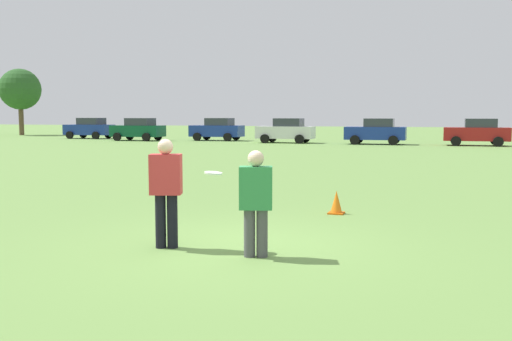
{
  "coord_description": "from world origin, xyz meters",
  "views": [
    {
      "loc": [
        3.13,
        -8.21,
        2.03
      ],
      "look_at": [
        -0.06,
        1.23,
        1.08
      ],
      "focal_mm": 40.31,
      "sensor_mm": 36.0,
      "label": 1
    }
  ],
  "objects_px": {
    "player_thrower": "(166,187)",
    "parked_car_near_right": "(376,131)",
    "player_defender": "(256,198)",
    "frisbee": "(213,173)",
    "parked_car_far_right": "(477,132)",
    "parked_car_center": "(217,129)",
    "traffic_cone": "(336,203)",
    "parked_car_mid_left": "(138,129)",
    "parked_car_near_left": "(90,128)",
    "parked_car_mid_right": "(286,130)"
  },
  "relations": [
    {
      "from": "frisbee",
      "to": "traffic_cone",
      "type": "height_order",
      "value": "frisbee"
    },
    {
      "from": "player_thrower",
      "to": "parked_car_center",
      "type": "relative_size",
      "value": 0.4
    },
    {
      "from": "parked_car_mid_right",
      "to": "player_thrower",
      "type": "bearing_deg",
      "value": -77.43
    },
    {
      "from": "parked_car_near_right",
      "to": "parked_car_far_right",
      "type": "relative_size",
      "value": 1.0
    },
    {
      "from": "traffic_cone",
      "to": "parked_car_mid_left",
      "type": "bearing_deg",
      "value": 126.52
    },
    {
      "from": "parked_car_near_left",
      "to": "parked_car_near_right",
      "type": "xyz_separation_m",
      "value": [
        25.12,
        -2.13,
        0.0
      ]
    },
    {
      "from": "player_thrower",
      "to": "parked_car_mid_left",
      "type": "bearing_deg",
      "value": 120.81
    },
    {
      "from": "parked_car_center",
      "to": "parked_car_near_right",
      "type": "distance_m",
      "value": 13.08
    },
    {
      "from": "player_thrower",
      "to": "parked_car_near_right",
      "type": "height_order",
      "value": "parked_car_near_right"
    },
    {
      "from": "parked_car_mid_right",
      "to": "traffic_cone",
      "type": "bearing_deg",
      "value": -72.42
    },
    {
      "from": "parked_car_near_left",
      "to": "parked_car_far_right",
      "type": "xyz_separation_m",
      "value": [
        31.79,
        -1.84,
        0.0
      ]
    },
    {
      "from": "player_thrower",
      "to": "parked_car_center",
      "type": "distance_m",
      "value": 37.88
    },
    {
      "from": "player_thrower",
      "to": "player_defender",
      "type": "xyz_separation_m",
      "value": [
        1.48,
        -0.09,
        -0.09
      ]
    },
    {
      "from": "parked_car_center",
      "to": "parked_car_near_right",
      "type": "bearing_deg",
      "value": -8.75
    },
    {
      "from": "parked_car_near_right",
      "to": "player_thrower",
      "type": "bearing_deg",
      "value": -88.57
    },
    {
      "from": "player_thrower",
      "to": "parked_car_far_right",
      "type": "height_order",
      "value": "parked_car_far_right"
    },
    {
      "from": "parked_car_mid_left",
      "to": "parked_car_center",
      "type": "relative_size",
      "value": 1.0
    },
    {
      "from": "traffic_cone",
      "to": "parked_car_far_right",
      "type": "bearing_deg",
      "value": 82.46
    },
    {
      "from": "parked_car_near_left",
      "to": "traffic_cone",
      "type": "bearing_deg",
      "value": -48.56
    },
    {
      "from": "traffic_cone",
      "to": "parked_car_near_left",
      "type": "height_order",
      "value": "parked_car_near_left"
    },
    {
      "from": "traffic_cone",
      "to": "parked_car_near_right",
      "type": "bearing_deg",
      "value": 95.31
    },
    {
      "from": "parked_car_near_left",
      "to": "parked_car_mid_left",
      "type": "height_order",
      "value": "same"
    },
    {
      "from": "parked_car_center",
      "to": "traffic_cone",
      "type": "bearing_deg",
      "value": -63.5
    },
    {
      "from": "parked_car_center",
      "to": "parked_car_far_right",
      "type": "distance_m",
      "value": 19.67
    },
    {
      "from": "player_defender",
      "to": "parked_car_center",
      "type": "relative_size",
      "value": 0.36
    },
    {
      "from": "parked_car_near_right",
      "to": "parked_car_center",
      "type": "bearing_deg",
      "value": 171.25
    },
    {
      "from": "parked_car_mid_left",
      "to": "player_defender",
      "type": "bearing_deg",
      "value": -57.41
    },
    {
      "from": "frisbee",
      "to": "parked_car_center",
      "type": "height_order",
      "value": "parked_car_center"
    },
    {
      "from": "parked_car_center",
      "to": "parked_car_mid_right",
      "type": "distance_m",
      "value": 6.62
    },
    {
      "from": "traffic_cone",
      "to": "frisbee",
      "type": "bearing_deg",
      "value": -107.15
    },
    {
      "from": "traffic_cone",
      "to": "parked_car_mid_right",
      "type": "bearing_deg",
      "value": 107.58
    },
    {
      "from": "parked_car_near_left",
      "to": "parked_car_mid_right",
      "type": "bearing_deg",
      "value": -6.45
    },
    {
      "from": "parked_car_near_right",
      "to": "parked_car_far_right",
      "type": "distance_m",
      "value": 6.67
    },
    {
      "from": "player_thrower",
      "to": "player_defender",
      "type": "height_order",
      "value": "player_thrower"
    },
    {
      "from": "player_thrower",
      "to": "parked_car_far_right",
      "type": "xyz_separation_m",
      "value": [
        5.83,
        33.6,
        -0.02
      ]
    },
    {
      "from": "parked_car_mid_right",
      "to": "parked_car_far_right",
      "type": "relative_size",
      "value": 1.0
    },
    {
      "from": "parked_car_near_right",
      "to": "player_defender",
      "type": "bearing_deg",
      "value": -86.04
    },
    {
      "from": "player_thrower",
      "to": "frisbee",
      "type": "height_order",
      "value": "player_thrower"
    },
    {
      "from": "parked_car_far_right",
      "to": "traffic_cone",
      "type": "bearing_deg",
      "value": -97.54
    },
    {
      "from": "frisbee",
      "to": "parked_car_center",
      "type": "xyz_separation_m",
      "value": [
        -14.49,
        35.18,
        -0.25
      ]
    },
    {
      "from": "parked_car_mid_left",
      "to": "parked_car_near_right",
      "type": "relative_size",
      "value": 1.0
    },
    {
      "from": "parked_car_mid_right",
      "to": "parked_car_near_right",
      "type": "distance_m",
      "value": 6.6
    },
    {
      "from": "parked_car_mid_left",
      "to": "parked_car_center",
      "type": "distance_m",
      "value": 6.39
    },
    {
      "from": "player_thrower",
      "to": "parked_car_mid_left",
      "type": "height_order",
      "value": "parked_car_mid_left"
    },
    {
      "from": "traffic_cone",
      "to": "parked_car_far_right",
      "type": "relative_size",
      "value": 0.11
    },
    {
      "from": "parked_car_far_right",
      "to": "player_thrower",
      "type": "bearing_deg",
      "value": -99.85
    },
    {
      "from": "player_thrower",
      "to": "parked_car_near_left",
      "type": "bearing_deg",
      "value": 126.22
    },
    {
      "from": "frisbee",
      "to": "parked_car_far_right",
      "type": "distance_m",
      "value": 33.87
    },
    {
      "from": "player_defender",
      "to": "player_thrower",
      "type": "bearing_deg",
      "value": 176.35
    },
    {
      "from": "parked_car_center",
      "to": "parked_car_mid_left",
      "type": "bearing_deg",
      "value": -160.54
    }
  ]
}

